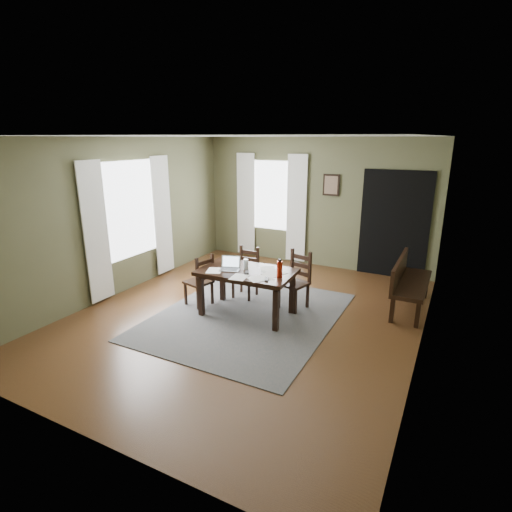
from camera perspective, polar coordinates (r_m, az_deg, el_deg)
The scene contains 26 objects.
ground at distance 6.32m, azimuth -1.26°, elevation -8.59°, with size 5.00×6.00×0.01m.
room_shell at distance 5.78m, azimuth -1.37°, elevation 7.84°, with size 5.02×6.02×2.71m.
rug at distance 6.31m, azimuth -1.26°, elevation -8.50°, with size 2.60×3.20×0.01m.
dining_table at distance 6.13m, azimuth -1.33°, elevation -2.85°, with size 1.48×0.92×0.72m.
chair_end at distance 6.59m, azimuth -7.96°, elevation -3.55°, with size 0.46×0.46×0.87m.
chair_back_left at distance 6.92m, azimuth -1.40°, elevation -2.44°, with size 0.39×0.39×0.86m.
chair_back_right at distance 6.48m, azimuth 5.67°, elevation -3.56°, with size 0.50×0.50×0.93m.
bench at distance 6.83m, azimuth 20.81°, elevation -3.17°, with size 0.48×1.48×0.83m.
laptop at distance 6.15m, azimuth -3.71°, elevation -1.42°, with size 0.35×0.31×0.20m.
computer_mouse at distance 5.95m, azimuth -1.32°, elevation -2.38°, with size 0.06×0.10×0.04m, color #3F3F42.
tv_remote at distance 5.71m, azimuth 1.50°, elevation -3.30°, with size 0.05×0.17×0.02m, color black.
drinking_glass at distance 6.12m, azimuth -1.45°, elevation -1.18°, with size 0.07×0.07×0.16m, color silver.
water_bottle at distance 5.76m, azimuth 3.39°, elevation -1.87°, with size 0.08×0.08×0.28m.
paper_a at distance 6.12m, azimuth -5.95°, elevation -2.07°, with size 0.22×0.29×0.00m, color white.
paper_b at distance 5.75m, azimuth 0.60°, elevation -3.21°, with size 0.26×0.34×0.00m, color white.
paper_c at distance 6.15m, azimuth 1.69°, elevation -1.88°, with size 0.22×0.28×0.00m, color white.
paper_d at distance 5.95m, azimuth 2.62°, elevation -2.53°, with size 0.25×0.33×0.00m, color white.
paper_e at distance 5.81m, azimuth -2.44°, elevation -3.03°, with size 0.22×0.29×0.00m, color white.
window_left at distance 7.48m, azimuth -17.56°, elevation 6.34°, with size 0.01×1.30×1.70m.
window_back at distance 8.91m, azimuth 2.17°, elevation 8.64°, with size 1.00×0.01×1.50m.
curtain_left_near at distance 6.95m, azimuth -21.90°, elevation 3.07°, with size 0.03×0.48×2.30m.
curtain_left_far at distance 8.09m, azimuth -13.21°, elevation 5.61°, with size 0.03×0.48×2.30m.
curtain_back_left at distance 9.19m, azimuth -1.46°, elevation 7.32°, with size 0.44×0.03×2.30m.
curtain_back_right at distance 8.68m, azimuth 5.80°, elevation 6.68°, with size 0.44×0.03×2.30m.
framed_picture at distance 8.39m, azimuth 10.69°, elevation 9.94°, with size 0.34×0.03×0.44m.
doorway_back at distance 8.23m, azimuth 19.13°, elevation 4.23°, with size 1.30×0.03×2.10m.
Camera 1 is at (2.74, -5.02, 2.69)m, focal length 28.00 mm.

